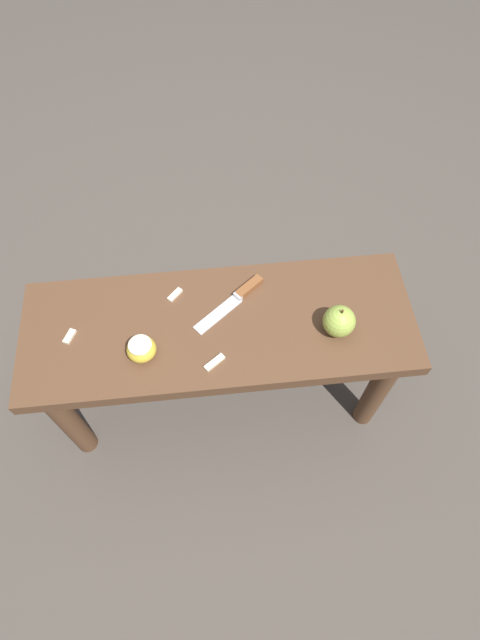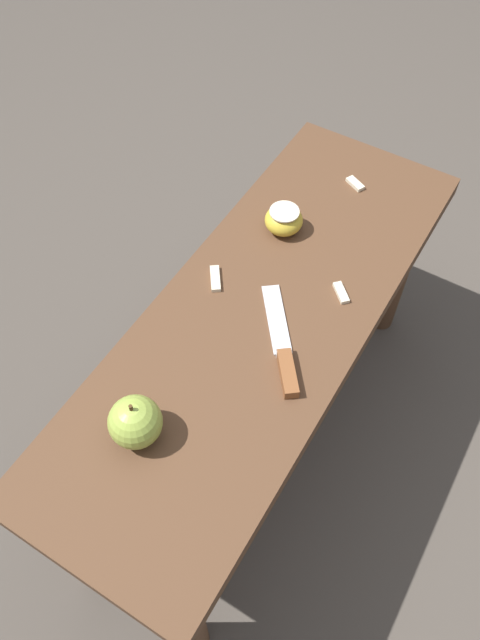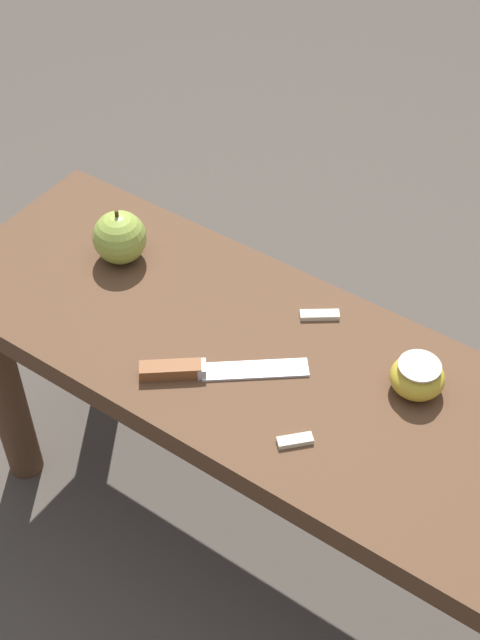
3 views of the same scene
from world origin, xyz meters
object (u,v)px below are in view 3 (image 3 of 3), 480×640
Objects in this scene: apple_whole at (120,237)px; apple_cut at (417,377)px; knife at (198,370)px; wooden_bench at (265,402)px.

apple_whole is 0.50m from apple_cut.
apple_whole reaches higher than knife.
apple_whole is at bearing 114.18° from knife.
wooden_bench is 13.94× the size of apple_cut.
wooden_bench is at bearing 170.91° from apple_whole.
wooden_bench is 0.14m from knife.
knife is 2.70× the size of apple_cut.
apple_cut reaches higher than wooden_bench.
apple_whole is at bearing -9.09° from wooden_bench.
apple_whole is at bearing 2.19° from apple_cut.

